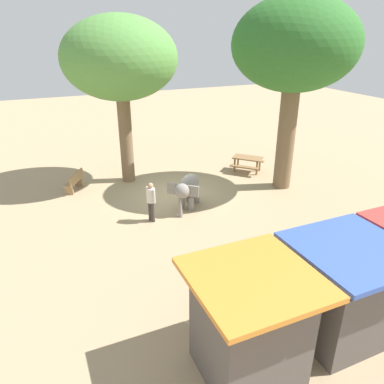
{
  "coord_description": "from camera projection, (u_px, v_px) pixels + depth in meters",
  "views": [
    {
      "loc": [
        5.5,
        14.3,
        6.95
      ],
      "look_at": [
        -0.06,
        1.57,
        0.8
      ],
      "focal_mm": 34.53,
      "sensor_mm": 36.0,
      "label": 1
    }
  ],
  "objects": [
    {
      "name": "market_stall_orange",
      "position": [
        249.0,
        329.0,
        7.79
      ],
      "size": [
        2.5,
        2.5,
        2.52
      ],
      "color": "#59514C",
      "rests_on": "ground_plane"
    },
    {
      "name": "picnic_table_near",
      "position": [
        247.0,
        161.0,
        19.45
      ],
      "size": [
        2.11,
        2.11,
        0.78
      ],
      "rotation": [
        0.0,
        0.0,
        2.32
      ],
      "color": "olive",
      "rests_on": "ground_plane"
    },
    {
      "name": "elephant",
      "position": [
        188.0,
        188.0,
        15.36
      ],
      "size": [
        1.82,
        1.87,
        1.37
      ],
      "rotation": [
        0.0,
        0.0,
        0.85
      ],
      "color": "gray",
      "rests_on": "ground_plane"
    },
    {
      "name": "market_stall_blue",
      "position": [
        343.0,
        297.0,
        8.74
      ],
      "size": [
        2.5,
        2.5,
        2.52
      ],
      "color": "#59514C",
      "rests_on": "ground_plane"
    },
    {
      "name": "shade_tree_main",
      "position": [
        296.0,
        47.0,
        15.29
      ],
      "size": [
        5.47,
        5.01,
        8.3
      ],
      "color": "brown",
      "rests_on": "ground_plane"
    },
    {
      "name": "person_handler",
      "position": [
        151.0,
        199.0,
        14.22
      ],
      "size": [
        0.32,
        0.48,
        1.62
      ],
      "rotation": [
        0.0,
        0.0,
        -2.79
      ],
      "color": "#3F3833",
      "rests_on": "ground_plane"
    },
    {
      "name": "shade_tree_secondary",
      "position": [
        120.0,
        60.0,
        16.22
      ],
      "size": [
        5.17,
        4.74,
        7.6
      ],
      "color": "brown",
      "rests_on": "ground_plane"
    },
    {
      "name": "ground_plane",
      "position": [
        177.0,
        195.0,
        16.81
      ],
      "size": [
        60.0,
        60.0,
        0.0
      ],
      "primitive_type": "plane",
      "color": "tan"
    },
    {
      "name": "wooden_bench",
      "position": [
        75.0,
        181.0,
        17.18
      ],
      "size": [
        1.06,
        1.41,
        0.88
      ],
      "rotation": [
        0.0,
        0.0,
        4.18
      ],
      "color": "#9E7A51",
      "rests_on": "ground_plane"
    }
  ]
}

